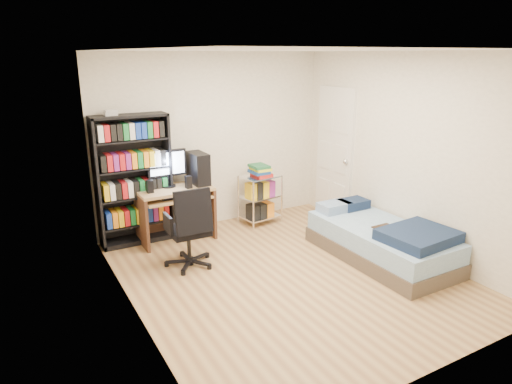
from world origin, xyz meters
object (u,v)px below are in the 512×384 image
office_chair (190,241)px  computer_desk (180,191)px  media_shelf (134,179)px  bed (382,241)px

office_chair → computer_desk: bearing=76.7°
media_shelf → computer_desk: bearing=-14.0°
bed → computer_desk: bearing=135.2°
office_chair → bed: office_chair is taller
computer_desk → office_chair: bearing=-104.6°
office_chair → bed: bearing=-23.1°
media_shelf → computer_desk: (0.58, -0.15, -0.22)m
bed → office_chair: bearing=155.6°
office_chair → bed: (2.16, -0.98, -0.08)m
media_shelf → bed: size_ratio=0.95×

